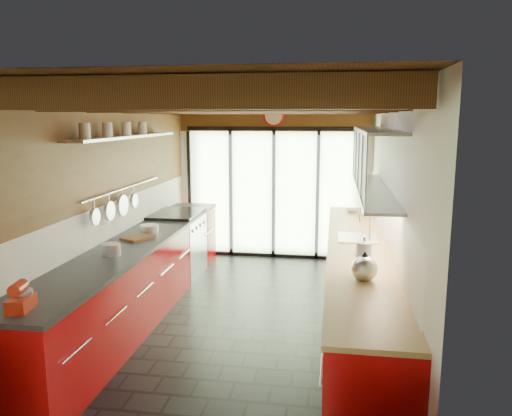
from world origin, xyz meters
name	(u,v)px	position (x,y,z in m)	size (l,w,h in m)	color
ground	(245,319)	(0.00, 0.00, 0.00)	(5.50, 5.50, 0.00)	black
room_shell	(244,179)	(0.00, 0.00, 1.65)	(5.50, 5.50, 5.50)	silver
ceiling_beams	(250,105)	(0.00, 0.38, 2.46)	(3.14, 5.06, 4.90)	#593316
glass_door	(274,159)	(0.00, 2.69, 1.66)	(2.95, 0.10, 2.90)	#C6EAAD
left_counter	(140,276)	(-1.28, 0.00, 0.46)	(0.68, 5.00, 0.92)	#9D090A
range_stove	(177,245)	(-1.28, 1.45, 0.47)	(0.66, 0.90, 0.97)	silver
right_counter	(357,287)	(1.27, 0.00, 0.46)	(0.68, 5.00, 0.92)	#9D090A
sink_assembly	(358,235)	(1.29, 0.40, 0.96)	(0.45, 0.52, 0.43)	silver
upper_cabinets_right	(375,160)	(1.43, 0.30, 1.85)	(0.34, 3.00, 3.00)	silver
left_wall_fixtures	(124,156)	(-1.47, 0.14, 1.88)	(0.28, 2.60, 0.96)	silver
stand_mixer	(21,298)	(-1.27, -2.24, 1.01)	(0.18, 0.27, 0.22)	#AE1F0D
pot_large	(111,249)	(-1.27, -0.73, 0.98)	(0.19, 0.19, 0.12)	silver
pot_small	(149,228)	(-1.27, 0.35, 0.96)	(0.23, 0.23, 0.09)	silver
cutting_board	(138,238)	(-1.27, -0.02, 0.94)	(0.25, 0.35, 0.03)	brown
kettle	(364,267)	(1.27, -1.15, 1.04)	(0.29, 0.32, 0.27)	silver
paper_towel	(364,259)	(1.27, -1.01, 1.07)	(0.15, 0.15, 0.36)	white
soap_bottle	(360,246)	(1.27, -0.33, 1.01)	(0.08, 0.09, 0.19)	silver
bowl	(352,210)	(1.27, 2.09, 0.94)	(0.19, 0.19, 0.05)	silver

